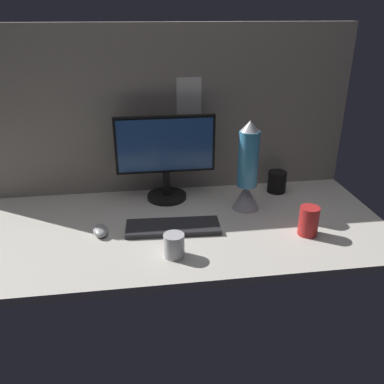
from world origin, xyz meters
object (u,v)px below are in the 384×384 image
(monitor, at_px, (166,154))
(keyboard, at_px, (173,227))
(mug_black_travel, at_px, (277,182))
(lava_lamp, at_px, (247,173))
(mouse, at_px, (101,230))
(mug_steel, at_px, (174,245))
(mug_red_plastic, at_px, (309,221))

(monitor, bearing_deg, keyboard, -90.15)
(monitor, distance_m, keyboard, 0.36)
(keyboard, bearing_deg, monitor, 92.83)
(mug_black_travel, distance_m, lava_lamp, 0.27)
(keyboard, relative_size, mug_black_travel, 3.69)
(mouse, bearing_deg, lava_lamp, 4.97)
(mouse, bearing_deg, mug_steel, -43.66)
(monitor, height_order, mug_black_travel, monitor)
(monitor, xyz_separation_m, mug_steel, (-0.02, -0.49, -0.17))
(monitor, height_order, lava_lamp, lava_lamp)
(mug_steel, height_order, lava_lamp, lava_lamp)
(mug_red_plastic, distance_m, mug_black_travel, 0.41)
(mug_red_plastic, height_order, lava_lamp, lava_lamp)
(mug_black_travel, bearing_deg, monitor, 179.39)
(mug_red_plastic, bearing_deg, keyboard, 167.89)
(mug_red_plastic, distance_m, lava_lamp, 0.33)
(keyboard, xyz_separation_m, mug_steel, (-0.01, -0.19, 0.03))
(monitor, relative_size, mug_steel, 5.15)
(keyboard, height_order, mug_steel, mug_steel)
(keyboard, relative_size, mug_steel, 4.32)
(monitor, xyz_separation_m, keyboard, (-0.00, -0.30, -0.20))
(monitor, bearing_deg, mug_red_plastic, -38.79)
(keyboard, height_order, mug_black_travel, mug_black_travel)
(mug_black_travel, bearing_deg, keyboard, -150.64)
(mug_black_travel, bearing_deg, mug_steel, -138.14)
(keyboard, xyz_separation_m, lava_lamp, (0.33, 0.15, 0.15))
(monitor, xyz_separation_m, mug_black_travel, (0.52, -0.01, -0.16))
(mug_steel, distance_m, lava_lamp, 0.50)
(mug_red_plastic, bearing_deg, mug_steel, -171.56)
(mouse, bearing_deg, monitor, 38.43)
(mug_red_plastic, bearing_deg, monitor, 141.21)
(lava_lamp, bearing_deg, monitor, 155.10)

